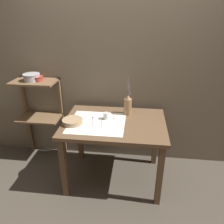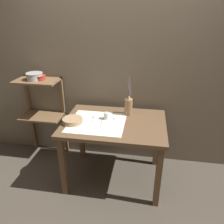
# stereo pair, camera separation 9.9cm
# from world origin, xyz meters

# --- Properties ---
(ground_plane) EXTENTS (12.00, 12.00, 0.00)m
(ground_plane) POSITION_xyz_m (0.00, 0.00, 0.00)
(ground_plane) COLOR #473F35
(stone_wall_back) EXTENTS (7.00, 0.06, 2.40)m
(stone_wall_back) POSITION_xyz_m (0.00, 0.52, 1.20)
(stone_wall_back) COLOR #6B5E4C
(stone_wall_back) RESTS_ON ground_plane
(wooden_table) EXTENTS (1.14, 0.82, 0.79)m
(wooden_table) POSITION_xyz_m (0.00, 0.00, 0.68)
(wooden_table) COLOR brown
(wooden_table) RESTS_ON ground_plane
(wooden_shelf_unit) EXTENTS (0.54, 0.33, 1.13)m
(wooden_shelf_unit) POSITION_xyz_m (-1.03, 0.34, 0.79)
(wooden_shelf_unit) COLOR brown
(wooden_shelf_unit) RESTS_ON ground_plane
(linen_cloth) EXTENTS (0.61, 0.56, 0.00)m
(linen_cloth) POSITION_xyz_m (-0.19, -0.05, 0.79)
(linen_cloth) COLOR silver
(linen_cloth) RESTS_ON wooden_table
(pitcher_with_flowers) EXTENTS (0.09, 0.09, 0.46)m
(pitcher_with_flowers) POSITION_xyz_m (0.13, 0.22, 0.90)
(pitcher_with_flowers) COLOR olive
(pitcher_with_flowers) RESTS_ON wooden_table
(wooden_bowl) EXTENTS (0.22, 0.22, 0.05)m
(wooden_bowl) POSITION_xyz_m (-0.45, -0.10, 0.81)
(wooden_bowl) COLOR #9E7F5B
(wooden_bowl) RESTS_ON wooden_table
(glass_tumbler_near) EXTENTS (0.06, 0.06, 0.08)m
(glass_tumbler_near) POSITION_xyz_m (-0.10, 0.05, 0.83)
(glass_tumbler_near) COLOR #B7C1BC
(glass_tumbler_near) RESTS_ON wooden_table
(fork_inner) EXTENTS (0.02, 0.19, 0.00)m
(fork_inner) POSITION_xyz_m (-0.35, -0.04, 0.79)
(fork_inner) COLOR #A8A8AD
(fork_inner) RESTS_ON wooden_table
(spoon_inner) EXTENTS (0.04, 0.20, 0.02)m
(spoon_inner) POSITION_xyz_m (-0.25, 0.03, 0.79)
(spoon_inner) COLOR #A8A8AD
(spoon_inner) RESTS_ON wooden_table
(knife_center) EXTENTS (0.03, 0.19, 0.00)m
(knife_center) POSITION_xyz_m (-0.13, -0.05, 0.79)
(knife_center) COLOR #A8A8AD
(knife_center) RESTS_ON wooden_table
(spoon_outer) EXTENTS (0.04, 0.20, 0.02)m
(spoon_outer) POSITION_xyz_m (-0.02, 0.03, 0.79)
(spoon_outer) COLOR #A8A8AD
(spoon_outer) RESTS_ON wooden_table
(metal_pot_large) EXTENTS (0.20, 0.20, 0.09)m
(metal_pot_large) POSITION_xyz_m (-1.05, 0.31, 1.18)
(metal_pot_large) COLOR #A8A8AD
(metal_pot_large) RESTS_ON wooden_shelf_unit
(metal_pot_small) EXTENTS (0.13, 0.13, 0.06)m
(metal_pot_small) POSITION_xyz_m (-0.98, 0.31, 1.16)
(metal_pot_small) COLOR #9E3828
(metal_pot_small) RESTS_ON wooden_shelf_unit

